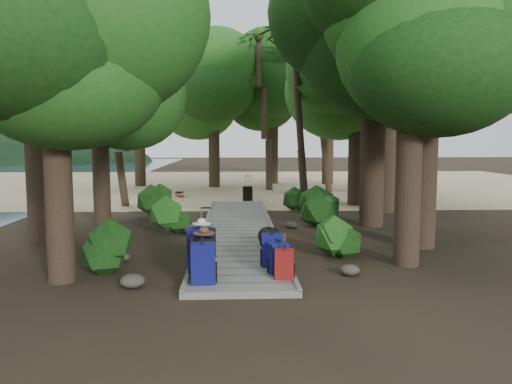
{
  "coord_description": "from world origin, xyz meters",
  "views": [
    {
      "loc": [
        -0.1,
        -12.86,
        2.57
      ],
      "look_at": [
        0.55,
        2.11,
        1.0
      ],
      "focal_mm": 35.0,
      "sensor_mm": 36.0,
      "label": 1
    }
  ],
  "objects_px": {
    "backpack_right_b": "(278,257)",
    "suitcase_on_boardwalk": "(206,242)",
    "backpack_left_a": "(203,261)",
    "backpack_right_d": "(277,245)",
    "backpack_right_c": "(272,248)",
    "sun_lounger": "(302,189)",
    "backpack_left_c": "(200,245)",
    "duffel_right_black": "(270,238)",
    "lone_suitcase_on_sand": "(248,194)",
    "kayak": "(179,193)",
    "backpack_right_a": "(285,262)",
    "backpack_left_b": "(201,254)",
    "duffel_right_khaki": "(275,246)"
  },
  "relations": [
    {
      "from": "backpack_right_c",
      "to": "kayak",
      "type": "distance_m",
      "value": 13.43
    },
    {
      "from": "backpack_right_a",
      "to": "backpack_right_b",
      "type": "bearing_deg",
      "value": 111.32
    },
    {
      "from": "backpack_right_d",
      "to": "backpack_right_a",
      "type": "bearing_deg",
      "value": -80.8
    },
    {
      "from": "backpack_right_b",
      "to": "suitcase_on_boardwalk",
      "type": "height_order",
      "value": "backpack_right_b"
    },
    {
      "from": "backpack_right_c",
      "to": "duffel_right_khaki",
      "type": "xyz_separation_m",
      "value": [
        0.14,
        1.03,
        -0.17
      ]
    },
    {
      "from": "duffel_right_black",
      "to": "kayak",
      "type": "xyz_separation_m",
      "value": [
        -3.31,
        11.3,
        -0.17
      ]
    },
    {
      "from": "backpack_right_b",
      "to": "duffel_right_black",
      "type": "bearing_deg",
      "value": 70.24
    },
    {
      "from": "backpack_right_b",
      "to": "suitcase_on_boardwalk",
      "type": "relative_size",
      "value": 1.07
    },
    {
      "from": "backpack_right_a",
      "to": "suitcase_on_boardwalk",
      "type": "height_order",
      "value": "backpack_right_a"
    },
    {
      "from": "backpack_left_a",
      "to": "backpack_left_b",
      "type": "distance_m",
      "value": 0.56
    },
    {
      "from": "backpack_right_a",
      "to": "sun_lounger",
      "type": "distance_m",
      "value": 14.78
    },
    {
      "from": "backpack_left_a",
      "to": "backpack_left_b",
      "type": "height_order",
      "value": "backpack_left_a"
    },
    {
      "from": "suitcase_on_boardwalk",
      "to": "kayak",
      "type": "bearing_deg",
      "value": 87.99
    },
    {
      "from": "backpack_left_a",
      "to": "backpack_right_a",
      "type": "distance_m",
      "value": 1.44
    },
    {
      "from": "backpack_right_b",
      "to": "backpack_right_d",
      "type": "xyz_separation_m",
      "value": [
        0.08,
        1.23,
        -0.04
      ]
    },
    {
      "from": "backpack_right_a",
      "to": "backpack_right_c",
      "type": "distance_m",
      "value": 0.92
    },
    {
      "from": "duffel_right_khaki",
      "to": "duffel_right_black",
      "type": "relative_size",
      "value": 0.84
    },
    {
      "from": "backpack_left_b",
      "to": "backpack_right_b",
      "type": "relative_size",
      "value": 1.21
    },
    {
      "from": "backpack_left_b",
      "to": "sun_lounger",
      "type": "height_order",
      "value": "backpack_left_b"
    },
    {
      "from": "backpack_right_c",
      "to": "backpack_left_c",
      "type": "bearing_deg",
      "value": -179.21
    },
    {
      "from": "backpack_left_c",
      "to": "kayak",
      "type": "distance_m",
      "value": 13.09
    },
    {
      "from": "backpack_left_a",
      "to": "backpack_left_c",
      "type": "bearing_deg",
      "value": 93.39
    },
    {
      "from": "backpack_right_b",
      "to": "kayak",
      "type": "height_order",
      "value": "backpack_right_b"
    },
    {
      "from": "backpack_left_c",
      "to": "sun_lounger",
      "type": "distance_m",
      "value": 14.16
    },
    {
      "from": "lone_suitcase_on_sand",
      "to": "suitcase_on_boardwalk",
      "type": "bearing_deg",
      "value": -104.0
    },
    {
      "from": "sun_lounger",
      "to": "backpack_left_c",
      "type": "bearing_deg",
      "value": -100.1
    },
    {
      "from": "backpack_left_b",
      "to": "sun_lounger",
      "type": "bearing_deg",
      "value": 61.03
    },
    {
      "from": "backpack_right_c",
      "to": "duffel_right_khaki",
      "type": "bearing_deg",
      "value": 86.44
    },
    {
      "from": "backpack_right_c",
      "to": "lone_suitcase_on_sand",
      "type": "relative_size",
      "value": 1.16
    },
    {
      "from": "duffel_right_khaki",
      "to": "backpack_right_c",
      "type": "bearing_deg",
      "value": -112.27
    },
    {
      "from": "backpack_right_c",
      "to": "backpack_right_d",
      "type": "xyz_separation_m",
      "value": [
        0.15,
        0.69,
        -0.08
      ]
    },
    {
      "from": "duffel_right_khaki",
      "to": "lone_suitcase_on_sand",
      "type": "distance_m",
      "value": 10.28
    },
    {
      "from": "duffel_right_khaki",
      "to": "backpack_right_d",
      "type": "bearing_deg",
      "value": -102.3
    },
    {
      "from": "backpack_left_b",
      "to": "lone_suitcase_on_sand",
      "type": "distance_m",
      "value": 11.93
    },
    {
      "from": "backpack_left_a",
      "to": "backpack_right_d",
      "type": "distance_m",
      "value": 2.31
    },
    {
      "from": "backpack_left_b",
      "to": "duffel_right_khaki",
      "type": "height_order",
      "value": "backpack_left_b"
    },
    {
      "from": "backpack_left_a",
      "to": "suitcase_on_boardwalk",
      "type": "xyz_separation_m",
      "value": [
        -0.06,
        2.02,
        -0.09
      ]
    },
    {
      "from": "backpack_right_b",
      "to": "kayak",
      "type": "bearing_deg",
      "value": 84.11
    },
    {
      "from": "backpack_right_d",
      "to": "duffel_right_black",
      "type": "bearing_deg",
      "value": 103.44
    },
    {
      "from": "backpack_right_c",
      "to": "sun_lounger",
      "type": "height_order",
      "value": "backpack_right_c"
    },
    {
      "from": "backpack_right_b",
      "to": "backpack_right_d",
      "type": "height_order",
      "value": "backpack_right_b"
    },
    {
      "from": "backpack_left_a",
      "to": "backpack_left_c",
      "type": "height_order",
      "value": "backpack_left_c"
    },
    {
      "from": "backpack_right_c",
      "to": "backpack_right_d",
      "type": "bearing_deg",
      "value": 81.66
    },
    {
      "from": "backpack_right_c",
      "to": "sun_lounger",
      "type": "xyz_separation_m",
      "value": [
        2.46,
        13.69,
        -0.18
      ]
    },
    {
      "from": "suitcase_on_boardwalk",
      "to": "kayak",
      "type": "height_order",
      "value": "suitcase_on_boardwalk"
    },
    {
      "from": "backpack_right_a",
      "to": "backpack_right_c",
      "type": "height_order",
      "value": "backpack_right_c"
    },
    {
      "from": "kayak",
      "to": "backpack_right_c",
      "type": "bearing_deg",
      "value": -93.76
    },
    {
      "from": "lone_suitcase_on_sand",
      "to": "backpack_left_a",
      "type": "bearing_deg",
      "value": -102.71
    },
    {
      "from": "duffel_right_black",
      "to": "backpack_right_c",
      "type": "bearing_deg",
      "value": -103.45
    },
    {
      "from": "backpack_right_c",
      "to": "sun_lounger",
      "type": "bearing_deg",
      "value": 83.74
    }
  ]
}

